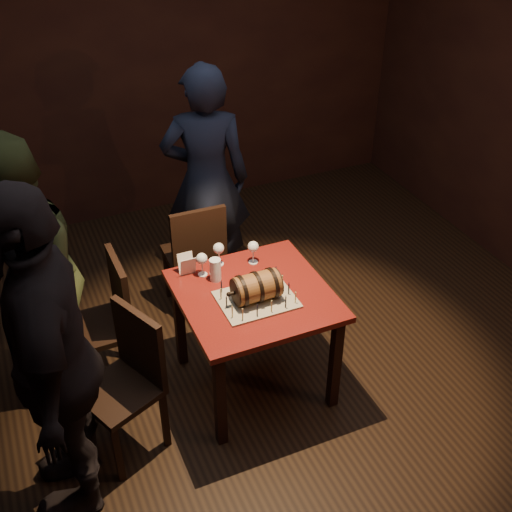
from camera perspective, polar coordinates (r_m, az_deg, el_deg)
name	(u,v)px	position (r m, az deg, el deg)	size (l,w,h in m)	color
room_shell	(252,196)	(3.57, -0.39, 5.37)	(5.04, 5.04, 2.80)	black
pub_table	(254,307)	(3.97, -0.16, -4.54)	(0.90, 0.90, 0.75)	#520F0D
cake_board	(257,299)	(3.84, 0.05, -3.89)	(0.45, 0.35, 0.01)	gray
barrel_cake	(256,287)	(3.78, 0.04, -2.78)	(0.33, 0.19, 0.19)	brown
birthday_candles	(257,293)	(3.81, 0.06, -3.33)	(0.40, 0.30, 0.09)	#E1D586
wine_glass_left	(202,260)	(3.99, -4.84, -0.32)	(0.07, 0.07, 0.16)	silver
wine_glass_mid	(219,249)	(4.08, -3.34, 0.60)	(0.07, 0.07, 0.16)	silver
wine_glass_right	(253,248)	(4.09, -0.25, 0.76)	(0.07, 0.07, 0.16)	silver
pint_of_ale	(215,270)	(3.97, -3.63, -1.26)	(0.07, 0.07, 0.15)	silver
menu_card	(187,265)	(4.05, -6.16, -0.79)	(0.10, 0.05, 0.13)	white
chair_back	(196,253)	(4.68, -5.35, 0.29)	(0.41, 0.41, 0.93)	black
chair_left_rear	(108,316)	(4.19, -13.05, -5.25)	(0.41, 0.41, 0.93)	black
chair_left_front	(129,375)	(3.77, -11.24, -10.36)	(0.53, 0.53, 0.93)	black
person_back	(206,181)	(4.84, -4.45, 6.70)	(0.65, 0.43, 1.79)	black
person_left_rear	(24,283)	(3.98, -19.89, -2.25)	(0.87, 0.68, 1.79)	#323A1D
person_left_front	(53,359)	(3.29, -17.63, -8.73)	(1.14, 0.47, 1.94)	black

